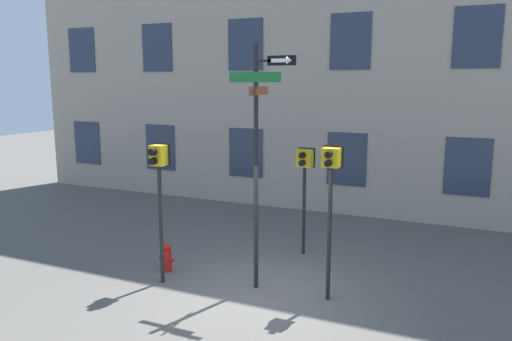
{
  "coord_description": "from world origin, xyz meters",
  "views": [
    {
      "loc": [
        3.67,
        -8.26,
        4.1
      ],
      "look_at": [
        -0.25,
        0.44,
        2.4
      ],
      "focal_mm": 35.0,
      "sensor_mm": 36.0,
      "label": 1
    }
  ],
  "objects_px": {
    "fire_hydrant": "(167,257)",
    "pedestrian_signal_across": "(304,170)",
    "pedestrian_signal_right": "(331,182)",
    "pedestrian_signal_left": "(159,176)",
    "street_sign_pole": "(259,148)"
  },
  "relations": [
    {
      "from": "pedestrian_signal_right",
      "to": "pedestrian_signal_left",
      "type": "bearing_deg",
      "value": -169.51
    },
    {
      "from": "fire_hydrant",
      "to": "pedestrian_signal_across",
      "type": "bearing_deg",
      "value": 44.1
    },
    {
      "from": "fire_hydrant",
      "to": "street_sign_pole",
      "type": "bearing_deg",
      "value": -0.03
    },
    {
      "from": "pedestrian_signal_right",
      "to": "pedestrian_signal_across",
      "type": "relative_size",
      "value": 1.15
    },
    {
      "from": "street_sign_pole",
      "to": "pedestrian_signal_left",
      "type": "bearing_deg",
      "value": -163.49
    },
    {
      "from": "street_sign_pole",
      "to": "pedestrian_signal_left",
      "type": "distance_m",
      "value": 2.1
    },
    {
      "from": "fire_hydrant",
      "to": "pedestrian_signal_left",
      "type": "bearing_deg",
      "value": -64.2
    },
    {
      "from": "street_sign_pole",
      "to": "fire_hydrant",
      "type": "height_order",
      "value": "street_sign_pole"
    },
    {
      "from": "pedestrian_signal_left",
      "to": "pedestrian_signal_right",
      "type": "xyz_separation_m",
      "value": [
        3.35,
        0.62,
        0.04
      ]
    },
    {
      "from": "street_sign_pole",
      "to": "pedestrian_signal_left",
      "type": "xyz_separation_m",
      "value": [
        -1.93,
        -0.57,
        -0.61
      ]
    },
    {
      "from": "pedestrian_signal_left",
      "to": "street_sign_pole",
      "type": "bearing_deg",
      "value": 16.51
    },
    {
      "from": "pedestrian_signal_right",
      "to": "fire_hydrant",
      "type": "xyz_separation_m",
      "value": [
        -3.63,
        -0.05,
        -1.97
      ]
    },
    {
      "from": "pedestrian_signal_across",
      "to": "street_sign_pole",
      "type": "bearing_deg",
      "value": -94.08
    },
    {
      "from": "pedestrian_signal_left",
      "to": "fire_hydrant",
      "type": "bearing_deg",
      "value": 115.8
    },
    {
      "from": "pedestrian_signal_left",
      "to": "pedestrian_signal_across",
      "type": "bearing_deg",
      "value": 53.89
    }
  ]
}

